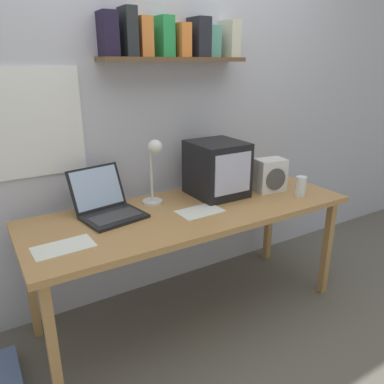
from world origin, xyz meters
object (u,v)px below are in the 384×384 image
object	(u,v)px
laptop	(106,204)
printed_handout	(63,247)
space_heater	(270,175)
corner_desk	(192,217)
loose_paper_near_monitor	(200,211)
desk_lamp	(154,164)
crt_monitor	(217,169)
juice_glass	(301,187)

from	to	relation	value
laptop	printed_handout	xyz separation A→B (m)	(-0.30, -0.28, -0.06)
laptop	space_heater	world-z (taller)	laptop
corner_desk	loose_paper_near_monitor	size ratio (longest dim) A/B	7.26
printed_handout	loose_paper_near_monitor	bearing A→B (deg)	3.13
desk_lamp	crt_monitor	bearing A→B (deg)	-11.89
corner_desk	desk_lamp	size ratio (longest dim) A/B	4.83
space_heater	corner_desk	bearing A→B (deg)	-170.82
laptop	desk_lamp	size ratio (longest dim) A/B	1.00
desk_lamp	printed_handout	world-z (taller)	desk_lamp
corner_desk	desk_lamp	world-z (taller)	desk_lamp
desk_lamp	space_heater	distance (m)	0.78
loose_paper_near_monitor	juice_glass	bearing A→B (deg)	-9.22
printed_handout	loose_paper_near_monitor	xyz separation A→B (m)	(0.77, 0.04, 0.00)
juice_glass	space_heater	xyz separation A→B (m)	(-0.09, 0.18, 0.05)
printed_handout	loose_paper_near_monitor	size ratio (longest dim) A/B	1.07
corner_desk	crt_monitor	size ratio (longest dim) A/B	5.56
juice_glass	corner_desk	bearing A→B (deg)	165.74
crt_monitor	loose_paper_near_monitor	bearing A→B (deg)	-141.93
corner_desk	loose_paper_near_monitor	world-z (taller)	loose_paper_near_monitor
desk_lamp	loose_paper_near_monitor	xyz separation A→B (m)	(0.17, -0.23, -0.25)
corner_desk	space_heater	size ratio (longest dim) A/B	8.93
crt_monitor	loose_paper_near_monitor	world-z (taller)	crt_monitor
space_heater	printed_handout	bearing A→B (deg)	-166.69
laptop	space_heater	distance (m)	1.06
space_heater	printed_handout	distance (m)	1.36
corner_desk	laptop	xyz separation A→B (m)	(-0.45, 0.17, 0.12)
loose_paper_near_monitor	space_heater	bearing A→B (deg)	7.11
juice_glass	space_heater	bearing A→B (deg)	116.82
corner_desk	loose_paper_near_monitor	bearing A→B (deg)	-79.14
loose_paper_near_monitor	crt_monitor	bearing A→B (deg)	37.93
corner_desk	crt_monitor	world-z (taller)	crt_monitor
juice_glass	space_heater	world-z (taller)	space_heater
laptop	space_heater	xyz separation A→B (m)	(1.05, -0.16, 0.04)
crt_monitor	laptop	xyz separation A→B (m)	(-0.71, 0.04, -0.11)
crt_monitor	space_heater	world-z (taller)	crt_monitor
corner_desk	desk_lamp	bearing A→B (deg)	132.27
loose_paper_near_monitor	laptop	bearing A→B (deg)	153.24
juice_glass	printed_handout	bearing A→B (deg)	177.29
desk_lamp	juice_glass	size ratio (longest dim) A/B	3.07
juice_glass	laptop	bearing A→B (deg)	163.25
corner_desk	loose_paper_near_monitor	xyz separation A→B (m)	(0.01, -0.07, 0.06)
crt_monitor	juice_glass	bearing A→B (deg)	-34.74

